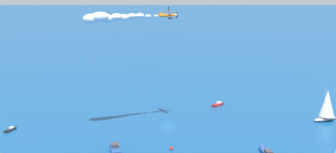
# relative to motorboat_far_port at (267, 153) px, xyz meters

# --- Properties ---
(ground_plane) EXTENTS (2000.00, 2000.00, 0.00)m
(ground_plane) POSITION_rel_motorboat_far_port_xyz_m (-34.48, -24.84, -0.76)
(ground_plane) COLOR navy
(motorboat_far_port) EXTENTS (9.78, 2.97, 2.81)m
(motorboat_far_port) POSITION_rel_motorboat_far_port_xyz_m (0.00, 0.00, 0.00)
(motorboat_far_port) COLOR #23478C
(motorboat_far_port) RESTS_ON ground_plane
(sailboat_far_stbd) EXTENTS (6.91, 10.62, 13.19)m
(sailboat_far_stbd) POSITION_rel_motorboat_far_port_xyz_m (-30.89, 34.14, 5.27)
(sailboat_far_stbd) COLOR #9E9993
(sailboat_far_stbd) RESTS_ON ground_plane
(motorboat_trailing) EXTENTS (5.87, 6.15, 1.96)m
(motorboat_trailing) POSITION_rel_motorboat_far_port_xyz_m (-57.21, -0.86, -0.23)
(motorboat_trailing) COLOR #B21E1E
(motorboat_trailing) RESTS_ON ground_plane
(motorboat_outer_ring_a) EXTENTS (5.54, 3.65, 1.59)m
(motorboat_outer_ring_a) POSITION_rel_motorboat_far_port_xyz_m (-34.68, -80.27, -0.33)
(motorboat_outer_ring_a) COLOR black
(motorboat_outer_ring_a) RESTS_ON ground_plane
(motorboat_outer_ring_c) EXTENTS (10.87, 3.40, 3.11)m
(motorboat_outer_ring_c) POSITION_rel_motorboat_far_port_xyz_m (-7.80, -44.66, 0.08)
(motorboat_outer_ring_c) COLOR #23478C
(motorboat_outer_ring_c) RESTS_ON ground_plane
(marker_buoy) EXTENTS (1.10, 1.10, 2.10)m
(marker_buoy) POSITION_rel_motorboat_far_port_xyz_m (-8.72, -27.54, -0.37)
(marker_buoy) COLOR red
(marker_buoy) RESTS_ON ground_plane
(biplane_lead) EXTENTS (7.36, 7.08, 3.61)m
(biplane_lead) POSITION_rel_motorboat_far_port_xyz_m (-34.57, -24.56, 38.79)
(biplane_lead) COLOR orange
(wingwalker_lead) EXTENTS (0.91, 0.35, 1.77)m
(wingwalker_lead) POSITION_rel_motorboat_far_port_xyz_m (-34.71, -24.59, 40.97)
(wingwalker_lead) COLOR black
(smoke_trail_lead) EXTENTS (9.64, 26.01, 4.08)m
(smoke_trail_lead) POSITION_rel_motorboat_far_port_xyz_m (-28.02, -46.11, 38.61)
(smoke_trail_lead) COLOR silver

